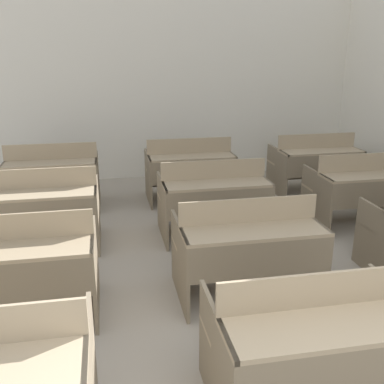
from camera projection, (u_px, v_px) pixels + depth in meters
The scene contains 10 objects.
wall_back at pixel (171, 79), 7.19m from camera, with size 6.11×0.06×3.18m.
bench_front_center at pixel (316, 340), 2.58m from camera, with size 1.19×0.79×0.88m.
bench_second_left at pixel (18, 266), 3.47m from camera, with size 1.19×0.79×0.88m.
bench_second_center at pixel (248, 246), 3.81m from camera, with size 1.19×0.79×0.88m.
bench_third_left at pixel (41, 207), 4.74m from camera, with size 1.19×0.79×0.88m.
bench_third_center at pixel (214, 197), 5.08m from camera, with size 1.19×0.79×0.88m.
bench_third_right at pixel (363, 188), 5.40m from camera, with size 1.19×0.79×0.88m.
bench_back_left at pixel (53, 175), 5.95m from camera, with size 1.19×0.79×0.88m.
bench_back_center at pixel (190, 168), 6.30m from camera, with size 1.19×0.79×0.88m.
bench_back_right at pixel (315, 162), 6.63m from camera, with size 1.19×0.79×0.88m.
Camera 1 is at (-1.07, -0.81, 2.06)m, focal length 42.00 mm.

